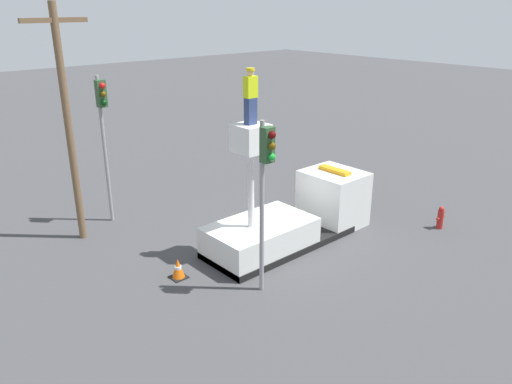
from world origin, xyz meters
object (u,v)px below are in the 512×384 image
Objects in this scene: bucket_truck at (294,217)px; worker at (251,96)px; traffic_cone_rear at (178,269)px; fire_hydrant at (440,218)px; utility_pole at (68,120)px; traffic_light_pole at (265,175)px; traffic_light_across at (103,122)px.

bucket_truck is 5.17m from worker.
fire_hydrant is at bearing -20.25° from traffic_cone_rear.
traffic_cone_rear is at bearing -77.99° from utility_pole.
bucket_truck is 1.28× the size of traffic_light_pole.
worker is at bearing -9.90° from traffic_cone_rear.
fire_hydrant is (9.28, -9.14, -3.66)m from traffic_light_across.
traffic_light_pole is (-1.17, -1.97, -1.83)m from worker.
traffic_light_pole is at bearing 171.93° from fire_hydrant.
traffic_light_across is 0.69× the size of utility_pole.
worker is at bearing 180.00° from bucket_truck.
worker is 1.90× the size of fire_hydrant.
worker reaches higher than traffic_cone_rear.
bucket_truck is 8.06m from traffic_light_across.
traffic_light_across is 13.53m from fire_hydrant.
utility_pole is (-2.58, 7.36, 0.76)m from traffic_light_pole.
utility_pole is (-3.75, 5.39, -1.07)m from worker.
traffic_light_pole is 0.63× the size of utility_pole.
utility_pole reaches higher than worker.
traffic_light_across is at bearing 125.69° from bucket_truck.
fire_hydrant is (4.97, -3.14, -0.43)m from bucket_truck.
bucket_truck is 4.88m from traffic_cone_rear.
fire_hydrant is 14.39m from utility_pole.
traffic_light_pole is at bearing -149.13° from bucket_truck.
traffic_light_across is at bearing 135.42° from fire_hydrant.
traffic_light_across is at bearing 21.23° from utility_pole.
traffic_light_across reaches higher than traffic_light_pole.
traffic_light_pole reaches higher than bucket_truck.
traffic_light_pole is 5.78× the size of fire_hydrant.
worker is 2.93m from traffic_light_pole.
worker is 0.21× the size of utility_pole.
traffic_light_pole is 7.84m from utility_pole.
bucket_truck is 10.10× the size of traffic_cone_rear.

